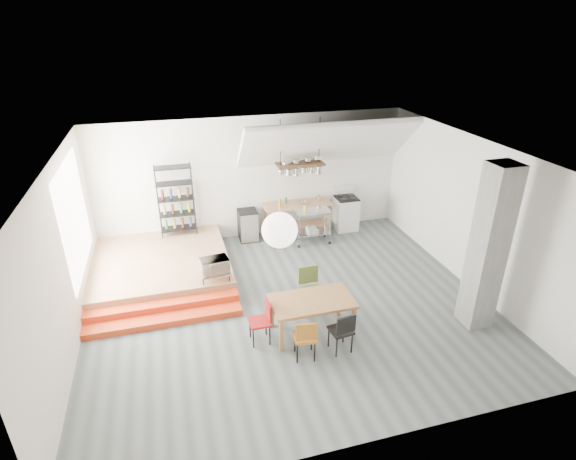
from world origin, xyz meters
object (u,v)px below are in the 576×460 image
object	(u,v)px
rolling_cart	(312,222)
mini_fridge	(248,225)
dining_table	(312,303)
stove	(345,213)

from	to	relation	value
rolling_cart	mini_fridge	bearing A→B (deg)	160.32
rolling_cart	mini_fridge	world-z (taller)	rolling_cart
dining_table	rolling_cart	distance (m)	3.74
stove	dining_table	distance (m)	4.74
stove	mini_fridge	size ratio (longest dim) A/B	1.41
stove	rolling_cart	bearing A→B (deg)	-153.74
stove	dining_table	xyz separation A→B (m)	(-2.34, -4.12, 0.16)
dining_table	stove	bearing A→B (deg)	60.36
mini_fridge	dining_table	bearing A→B (deg)	-84.55
dining_table	mini_fridge	xyz separation A→B (m)	(-0.40, 4.16, -0.22)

